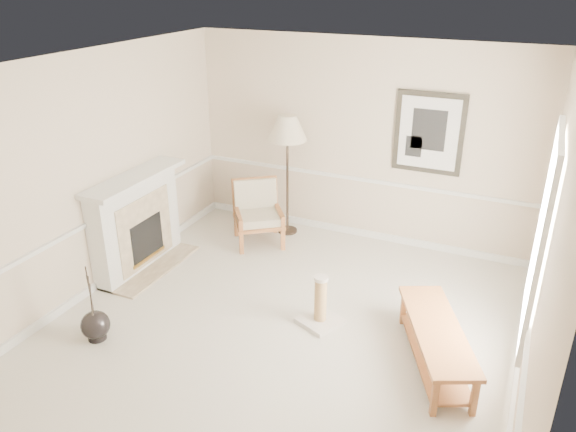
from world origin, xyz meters
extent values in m
plane|color=silver|center=(0.00, 0.00, 0.00)|extent=(5.50, 5.50, 0.00)
cube|color=beige|center=(0.00, 2.75, 1.45)|extent=(5.00, 0.04, 2.90)
cube|color=beige|center=(0.00, -2.75, 1.45)|extent=(5.00, 0.04, 2.90)
cube|color=beige|center=(-2.50, 0.00, 1.45)|extent=(0.04, 5.50, 2.90)
cube|color=beige|center=(2.50, 0.00, 1.45)|extent=(0.04, 5.50, 2.90)
cube|color=white|center=(0.00, 0.00, 2.90)|extent=(5.00, 5.50, 0.04)
cube|color=white|center=(0.00, 2.73, 0.05)|extent=(4.95, 0.04, 0.10)
cube|color=white|center=(0.00, 2.73, 0.90)|extent=(4.95, 0.04, 0.05)
cube|color=white|center=(2.46, 0.40, 1.50)|extent=(0.03, 1.20, 1.80)
cube|color=white|center=(2.45, 0.40, 1.50)|extent=(0.05, 1.34, 1.94)
cube|color=black|center=(0.95, 2.72, 1.70)|extent=(0.92, 0.04, 1.10)
cube|color=white|center=(0.95, 2.69, 1.70)|extent=(0.78, 0.01, 0.96)
cube|color=black|center=(0.95, 2.69, 1.75)|extent=(0.45, 0.01, 0.55)
cube|color=white|center=(-2.36, 0.60, 0.62)|extent=(0.28, 1.50, 1.25)
cube|color=white|center=(-2.31, 0.60, 1.28)|extent=(0.46, 1.64, 0.06)
cube|color=#C6B28E|center=(-2.21, 0.60, 0.55)|extent=(0.02, 1.05, 0.95)
cube|color=black|center=(-2.20, 0.60, 0.42)|extent=(0.02, 0.62, 0.58)
cube|color=#B0883A|center=(-2.20, 0.60, 0.16)|extent=(0.01, 0.66, 0.05)
cube|color=#C6B28E|center=(-2.20, 0.60, 0.01)|extent=(0.60, 1.50, 0.03)
sphere|color=black|center=(-1.75, -0.94, 0.18)|extent=(0.31, 0.31, 0.31)
cylinder|color=black|center=(-1.75, -0.94, 0.04)|extent=(0.20, 0.20, 0.09)
cylinder|color=black|center=(-1.75, -0.94, 0.59)|extent=(0.09, 0.11, 0.49)
cylinder|color=black|center=(-1.75, -0.94, 0.55)|extent=(0.12, 0.13, 0.40)
cylinder|color=black|center=(-1.75, -0.94, 0.63)|extent=(0.06, 0.06, 0.58)
cube|color=brown|center=(-1.27, 1.47, 0.18)|extent=(0.08, 0.08, 0.37)
cube|color=brown|center=(-1.62, 1.95, 0.18)|extent=(0.08, 0.08, 0.37)
cube|color=brown|center=(-0.79, 1.82, 0.18)|extent=(0.08, 0.08, 0.37)
cube|color=brown|center=(-1.14, 2.30, 0.18)|extent=(0.08, 0.08, 0.37)
cube|color=brown|center=(-1.21, 1.89, 0.34)|extent=(0.94, 0.94, 0.05)
cube|color=brown|center=(-1.39, 2.13, 0.64)|extent=(0.64, 0.53, 0.53)
cube|color=brown|center=(-1.45, 1.71, 0.50)|extent=(0.45, 0.58, 0.05)
cube|color=brown|center=(-0.97, 2.06, 0.50)|extent=(0.45, 0.58, 0.05)
cube|color=white|center=(-1.21, 1.89, 0.42)|extent=(0.86, 0.86, 0.12)
cube|color=white|center=(-1.36, 2.09, 0.66)|extent=(0.61, 0.52, 0.47)
cylinder|color=black|center=(-0.98, 2.40, 0.02)|extent=(0.30, 0.30, 0.03)
cylinder|color=black|center=(-0.98, 2.40, 0.84)|extent=(0.04, 0.04, 1.63)
cone|color=#F2E7C2|center=(-0.98, 2.40, 1.63)|extent=(0.62, 0.62, 0.36)
cube|color=brown|center=(1.69, 0.16, 0.43)|extent=(1.09, 1.63, 0.04)
cube|color=brown|center=(1.69, 0.16, 0.11)|extent=(0.98, 1.50, 0.03)
cube|color=brown|center=(1.82, -0.56, 0.20)|extent=(0.07, 0.07, 0.40)
cube|color=brown|center=(2.15, -0.41, 0.20)|extent=(0.07, 0.07, 0.40)
cube|color=brown|center=(1.22, 0.74, 0.20)|extent=(0.07, 0.07, 0.40)
cube|color=brown|center=(1.55, 0.89, 0.20)|extent=(0.07, 0.07, 0.40)
cube|color=silver|center=(0.36, 0.35, 0.03)|extent=(0.56, 0.56, 0.05)
cylinder|color=tan|center=(0.36, 0.35, 0.31)|extent=(0.14, 0.14, 0.51)
cylinder|color=silver|center=(0.36, 0.35, 0.59)|extent=(0.16, 0.16, 0.04)
camera|label=1|loc=(2.25, -4.68, 3.74)|focal=35.00mm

